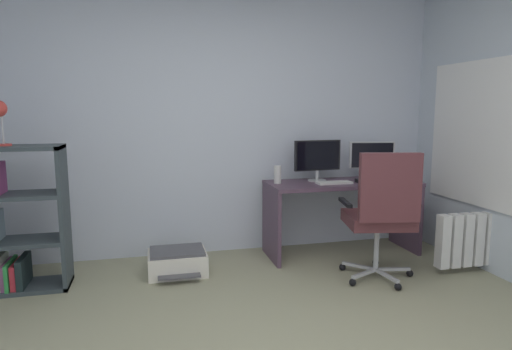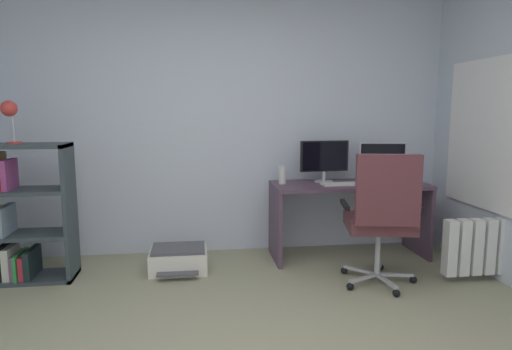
{
  "view_description": "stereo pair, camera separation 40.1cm",
  "coord_description": "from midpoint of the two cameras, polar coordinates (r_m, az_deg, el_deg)",
  "views": [
    {
      "loc": [
        -0.58,
        -2.01,
        1.42
      ],
      "look_at": [
        0.31,
        1.63,
        0.87
      ],
      "focal_mm": 30.92,
      "sensor_mm": 36.0,
      "label": 1
    },
    {
      "loc": [
        -0.19,
        -2.08,
        1.42
      ],
      "look_at": [
        0.31,
        1.63,
        0.87
      ],
      "focal_mm": 30.92,
      "sensor_mm": 36.0,
      "label": 2
    }
  ],
  "objects": [
    {
      "name": "desktop_speaker",
      "position": [
        4.19,
        0.09,
        0.02
      ],
      "size": [
        0.07,
        0.07,
        0.17
      ],
      "primitive_type": "cylinder",
      "color": "silver",
      "rests_on": "desk"
    },
    {
      "name": "computer_mouse",
      "position": [
        4.33,
        10.74,
        -0.77
      ],
      "size": [
        0.06,
        0.1,
        0.03
      ],
      "primitive_type": "cube",
      "rotation": [
        0.0,
        0.0,
        0.01
      ],
      "color": "black",
      "rests_on": "desk"
    },
    {
      "name": "window_pane",
      "position": [
        4.2,
        26.1,
        4.7
      ],
      "size": [
        0.01,
        1.52,
        1.22
      ],
      "primitive_type": "cube",
      "color": "white"
    },
    {
      "name": "wall_back",
      "position": [
        4.4,
        -8.8,
        7.54
      ],
      "size": [
        4.61,
        0.1,
        2.73
      ],
      "primitive_type": "cube",
      "color": "silver",
      "rests_on": "ground"
    },
    {
      "name": "bookshelf",
      "position": [
        4.06,
        -31.99,
        -5.54
      ],
      "size": [
        0.71,
        0.34,
        1.15
      ],
      "color": "#343F43",
      "rests_on": "ground"
    },
    {
      "name": "printer",
      "position": [
        4.01,
        -13.03,
        -10.96
      ],
      "size": [
        0.5,
        0.46,
        0.21
      ],
      "color": "silver",
      "rests_on": "ground"
    },
    {
      "name": "office_chair",
      "position": [
        3.68,
        13.04,
        -4.55
      ],
      "size": [
        0.65,
        0.63,
        1.1
      ],
      "color": "#B7BABC",
      "rests_on": "ground"
    },
    {
      "name": "desk",
      "position": [
        4.39,
        8.49,
        -3.33
      ],
      "size": [
        1.48,
        0.58,
        0.73
      ],
      "color": "#513A4D",
      "rests_on": "ground"
    },
    {
      "name": "monitor_secondary",
      "position": [
        4.56,
        12.36,
        2.28
      ],
      "size": [
        0.46,
        0.18,
        0.38
      ],
      "color": "#B2B5B7",
      "rests_on": "desk"
    },
    {
      "name": "monitor_main",
      "position": [
        4.34,
        5.37,
        2.29
      ],
      "size": [
        0.48,
        0.18,
        0.4
      ],
      "color": "#B2B5B7",
      "rests_on": "desk"
    },
    {
      "name": "window_frame",
      "position": [
        4.2,
        26.02,
        4.71
      ],
      "size": [
        0.02,
        1.6,
        1.3
      ],
      "primitive_type": "cube",
      "color": "white"
    },
    {
      "name": "radiator",
      "position": [
        4.29,
        24.32,
        -7.59
      ],
      "size": [
        0.77,
        0.1,
        0.47
      ],
      "color": "white",
      "rests_on": "ground"
    },
    {
      "name": "keyboard",
      "position": [
        4.23,
        7.43,
        -1.01
      ],
      "size": [
        0.34,
        0.14,
        0.02
      ],
      "primitive_type": "cube",
      "rotation": [
        0.0,
        0.0,
        0.03
      ],
      "color": "silver",
      "rests_on": "desk"
    }
  ]
}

